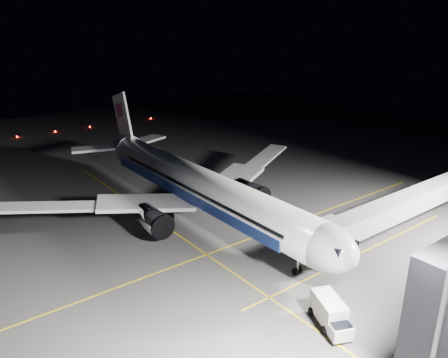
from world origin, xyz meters
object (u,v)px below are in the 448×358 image
at_px(airliner, 196,185).
at_px(safety_cone_b, 261,198).
at_px(jet_bridge, 398,207).
at_px(service_truck, 331,313).
at_px(safety_cone_a, 244,186).
at_px(baggage_tug, 223,192).
at_px(safety_cone_c, 238,183).

height_order(airliner, safety_cone_b, airliner).
relative_size(jet_bridge, service_truck, 5.72).
bearing_deg(safety_cone_b, service_truck, -30.16).
xyz_separation_m(safety_cone_a, safety_cone_b, (6.40, -1.55, -0.04)).
height_order(service_truck, safety_cone_b, service_truck).
relative_size(airliner, baggage_tug, 22.98).
relative_size(jet_bridge, baggage_tug, 12.86).
bearing_deg(safety_cone_b, airliner, -95.29).
bearing_deg(service_truck, jet_bridge, 132.09).
distance_m(jet_bridge, safety_cone_a, 28.94).
bearing_deg(airliner, service_truck, -8.43).
height_order(service_truck, baggage_tug, service_truck).
bearing_deg(safety_cone_c, baggage_tug, -64.64).
distance_m(baggage_tug, safety_cone_b, 6.82).
bearing_deg(baggage_tug, safety_cone_b, 18.04).
relative_size(baggage_tug, safety_cone_c, 4.93).
relative_size(jet_bridge, safety_cone_c, 63.44).
xyz_separation_m(baggage_tug, safety_cone_b, (5.33, 4.23, -0.47)).
bearing_deg(airliner, baggage_tug, 116.98).
relative_size(service_truck, safety_cone_c, 11.09).
bearing_deg(airliner, safety_cone_b, 84.71).
xyz_separation_m(service_truck, baggage_tug, (-34.48, 12.71, -0.80)).
bearing_deg(safety_cone_c, jet_bridge, 7.70).
distance_m(service_truck, safety_cone_c, 41.58).
bearing_deg(safety_cone_b, safety_cone_a, 166.37).
bearing_deg(jet_bridge, service_truck, -72.24).
distance_m(safety_cone_a, safety_cone_c, 1.67).
xyz_separation_m(airliner, safety_cone_b, (1.15, 12.45, -4.90)).
height_order(safety_cone_a, safety_cone_b, safety_cone_a).
height_order(safety_cone_a, safety_cone_c, safety_cone_a).
distance_m(jet_bridge, baggage_tug, 29.23).
xyz_separation_m(jet_bridge, safety_cone_b, (-21.92, -5.61, -4.31)).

